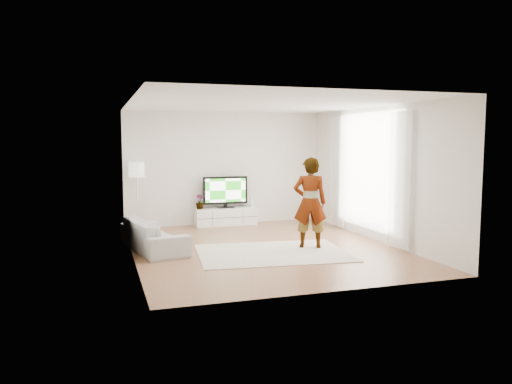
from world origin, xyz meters
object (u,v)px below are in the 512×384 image
object	(u,v)px
rug	(273,253)
floor_lamp	(137,173)
television	(225,191)
media_console	(226,216)
sofa	(154,235)
player	(310,203)

from	to	relation	value
rug	floor_lamp	xyz separation A→B (m)	(-2.21, 3.20, 1.35)
television	floor_lamp	xyz separation A→B (m)	(-2.14, -0.09, 0.50)
media_console	sofa	size ratio (longest dim) A/B	0.77
player	rug	bearing A→B (deg)	35.60
media_console	sofa	world-z (taller)	sofa
rug	floor_lamp	bearing A→B (deg)	124.65
player	television	bearing A→B (deg)	-52.56
rug	player	xyz separation A→B (m)	(0.85, 0.22, 0.89)
media_console	television	distance (m)	0.64
player	sofa	xyz separation A→B (m)	(-2.93, 0.74, -0.61)
television	rug	xyz separation A→B (m)	(0.07, -3.30, -0.85)
player	sofa	bearing A→B (deg)	6.50
sofa	floor_lamp	xyz separation A→B (m)	(-0.13, 2.24, 1.06)
player	floor_lamp	xyz separation A→B (m)	(-3.06, 2.98, 0.46)
sofa	television	bearing A→B (deg)	-52.70
rug	sofa	xyz separation A→B (m)	(-2.08, 0.97, 0.28)
media_console	floor_lamp	xyz separation A→B (m)	(-2.14, -0.06, 1.14)
media_console	television	bearing A→B (deg)	90.00
media_console	rug	bearing A→B (deg)	-88.70
television	floor_lamp	size ratio (longest dim) A/B	0.70
floor_lamp	rug	bearing A→B (deg)	-55.35
rug	sofa	world-z (taller)	sofa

